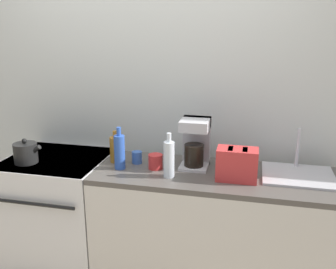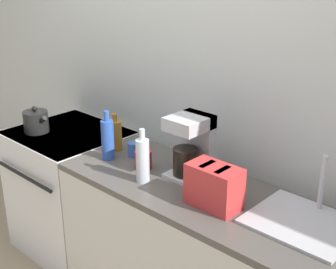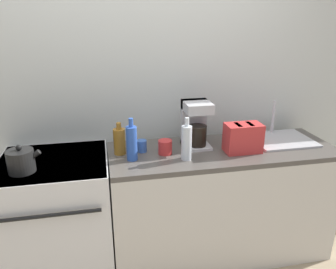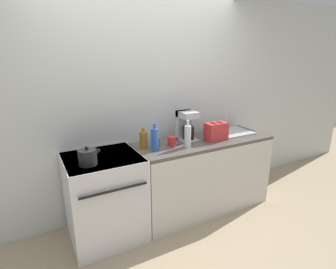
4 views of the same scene
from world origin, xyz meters
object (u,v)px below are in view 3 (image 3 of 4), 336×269
at_px(toaster, 243,138).
at_px(bottle_blue, 132,143).
at_px(coffee_maker, 196,123).
at_px(bottle_amber, 119,141).
at_px(stove, 59,216).
at_px(cup_blue, 141,146).
at_px(cup_red, 165,147).
at_px(bottle_clear, 187,142).
at_px(kettle, 21,161).

height_order(toaster, bottle_blue, bottle_blue).
distance_m(toaster, coffee_maker, 0.36).
bearing_deg(bottle_amber, coffee_maker, 5.12).
bearing_deg(bottle_amber, stove, -176.20).
xyz_separation_m(bottle_blue, cup_blue, (0.08, 0.13, -0.08)).
distance_m(toaster, cup_red, 0.56).
bearing_deg(cup_red, bottle_clear, -44.60).
bearing_deg(coffee_maker, cup_blue, -173.87).
bearing_deg(bottle_clear, bottle_amber, 156.71).
bearing_deg(bottle_amber, cup_red, -12.04).
bearing_deg(stove, bottle_blue, -9.59).
xyz_separation_m(bottle_blue, bottle_amber, (-0.07, 0.12, -0.03)).
bearing_deg(toaster, cup_red, 172.91).
bearing_deg(kettle, bottle_blue, 3.59).
distance_m(kettle, cup_blue, 0.79).
height_order(toaster, coffee_maker, coffee_maker).
bearing_deg(kettle, cup_blue, 12.46).
distance_m(kettle, bottle_amber, 0.64).
relative_size(stove, cup_blue, 10.45).
relative_size(stove, cup_red, 8.86).
bearing_deg(bottle_amber, bottle_clear, -23.29).
bearing_deg(toaster, bottle_clear, -173.08).
distance_m(kettle, coffee_maker, 1.20).
bearing_deg(coffee_maker, stove, -175.47).
relative_size(bottle_blue, cup_red, 2.91).
height_order(kettle, toaster, toaster).
xyz_separation_m(bottle_clear, bottle_amber, (-0.43, 0.19, -0.03)).
distance_m(kettle, toaster, 1.48).
height_order(bottle_clear, cup_red, bottle_clear).
distance_m(coffee_maker, bottle_amber, 0.57).
distance_m(toaster, bottle_clear, 0.43).
height_order(bottle_clear, bottle_blue, bottle_clear).
bearing_deg(stove, cup_blue, 3.45).
bearing_deg(cup_red, cup_blue, 155.29).
distance_m(cup_red, cup_blue, 0.17).
distance_m(bottle_blue, bottle_amber, 0.14).
xyz_separation_m(cup_red, cup_blue, (-0.16, 0.07, -0.01)).
relative_size(coffee_maker, bottle_blue, 1.16).
bearing_deg(bottle_clear, cup_red, 135.40).
height_order(bottle_amber, cup_blue, bottle_amber).
xyz_separation_m(coffee_maker, bottle_blue, (-0.49, -0.17, -0.05)).
relative_size(toaster, bottle_clear, 0.87).
distance_m(kettle, bottle_blue, 0.69).
relative_size(kettle, cup_red, 2.05).
relative_size(coffee_maker, bottle_amber, 1.48).
distance_m(bottle_amber, cup_blue, 0.16).
distance_m(toaster, cup_blue, 0.72).
bearing_deg(toaster, bottle_amber, 171.10).
relative_size(toaster, bottle_blue, 0.87).
relative_size(bottle_clear, cup_red, 2.93).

